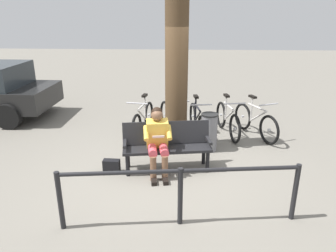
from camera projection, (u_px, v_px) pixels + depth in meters
The scene contains 12 objects.
ground_plane at pixel (166, 174), 5.77m from camera, with size 40.00×40.00×0.00m, color slate.
bench at pixel (167, 143), 5.83m from camera, with size 1.65×0.72×0.87m.
person_reading at pixel (158, 138), 5.60m from camera, with size 0.53×0.81×1.20m.
handbag at pixel (112, 166), 5.79m from camera, with size 0.30×0.14×0.24m, color black.
tree_trunk at pixel (177, 60), 6.31m from camera, with size 0.46×0.46×3.71m, color #4C3823.
litter_bin at pixel (209, 132), 6.62m from camera, with size 0.35×0.35×0.80m.
bicycle_red at pixel (255, 122), 7.39m from camera, with size 0.76×1.56×0.94m.
bicycle_black at pixel (228, 120), 7.48m from camera, with size 0.52×1.66×0.94m.
bicycle_purple at pixel (197, 121), 7.39m from camera, with size 0.48×1.67×0.94m.
bicycle_silver at pixel (173, 119), 7.58m from camera, with size 0.75×1.56×0.94m.
bicycle_orange at pixel (143, 120), 7.50m from camera, with size 0.48×1.67×0.94m.
railing_fence at pixel (180, 185), 4.22m from camera, with size 3.23×0.45×0.85m.
Camera 1 is at (-0.32, 5.12, 2.77)m, focal length 34.02 mm.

